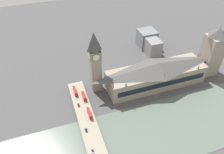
{
  "coord_description": "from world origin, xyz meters",
  "views": [
    {
      "loc": [
        -135.3,
        94.16,
        158.96
      ],
      "look_at": [
        23.08,
        39.46,
        18.44
      ],
      "focal_mm": 35.0,
      "sensor_mm": 36.0,
      "label": 1
    }
  ],
  "objects": [
    {
      "name": "car_northbound_tail",
      "position": [
        -42.1,
        78.05,
        5.33
      ],
      "size": [
        4.33,
        1.86,
        1.31
      ],
      "color": "silver",
      "rests_on": "road_bridge"
    },
    {
      "name": "parliament_hall",
      "position": [
        17.58,
        -8.0,
        13.76
      ],
      "size": [
        29.61,
        105.62,
        27.73
      ],
      "color": "gray",
      "rests_on": "ground_plane"
    },
    {
      "name": "double_decker_bus_lead",
      "position": [
        27.15,
        77.49,
        7.33
      ],
      "size": [
        11.87,
        2.51,
        4.81
      ],
      "color": "red",
      "rests_on": "road_bridge"
    },
    {
      "name": "double_decker_bus_mid",
      "position": [
        17.33,
        70.69,
        7.24
      ],
      "size": [
        10.96,
        2.64,
        4.66
      ],
      "color": "red",
      "rests_on": "road_bridge"
    },
    {
      "name": "car_southbound_mid",
      "position": [
        -21.38,
        78.15,
        5.4
      ],
      "size": [
        3.91,
        1.91,
        1.48
      ],
      "color": "navy",
      "rests_on": "road_bridge"
    },
    {
      "name": "ground_plane",
      "position": [
        0.0,
        0.0,
        0.0
      ],
      "size": [
        600.0,
        600.0,
        0.0
      ],
      "primitive_type": "plane",
      "color": "#4C4C4F"
    },
    {
      "name": "road_bridge",
      "position": [
        -38.74,
        74.65,
        3.79
      ],
      "size": [
        162.94,
        15.51,
        4.67
      ],
      "color": "gray",
      "rests_on": "ground_plane"
    },
    {
      "name": "clock_tower",
      "position": [
        31.25,
        53.85,
        35.11
      ],
      "size": [
        11.27,
        11.27,
        66.58
      ],
      "color": "gray",
      "rests_on": "ground_plane"
    },
    {
      "name": "double_decker_bus_rear",
      "position": [
        -5.79,
        71.08,
        7.37
      ],
      "size": [
        11.52,
        2.51,
        4.9
      ],
      "color": "red",
      "rests_on": "road_bridge"
    },
    {
      "name": "city_block_center",
      "position": [
        92.05,
        -33.39,
        11.36
      ],
      "size": [
        21.55,
        22.16,
        22.72
      ],
      "color": "slate",
      "rests_on": "ground_plane"
    },
    {
      "name": "city_block_west",
      "position": [
        71.8,
        -32.04,
        10.24
      ],
      "size": [
        21.83,
        16.27,
        20.48
      ],
      "color": "gray",
      "rests_on": "ground_plane"
    },
    {
      "name": "river_water",
      "position": [
        -38.74,
        0.0,
        0.15
      ],
      "size": [
        65.47,
        360.0,
        0.3
      ],
      "primitive_type": "cube",
      "color": "slate",
      "rests_on": "ground_plane"
    },
    {
      "name": "victoria_tower",
      "position": [
        17.63,
        -74.07,
        27.55
      ],
      "size": [
        18.52,
        18.52,
        59.09
      ],
      "color": "gray",
      "rests_on": "ground_plane"
    },
    {
      "name": "car_southbound_tail",
      "position": [
        8.9,
        77.97,
        5.38
      ],
      "size": [
        4.26,
        1.81,
        1.45
      ],
      "color": "maroon",
      "rests_on": "road_bridge"
    }
  ]
}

